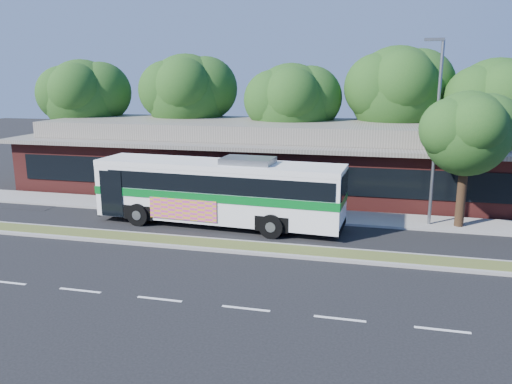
{
  "coord_description": "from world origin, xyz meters",
  "views": [
    {
      "loc": [
        6.78,
        -19.34,
        7.27
      ],
      "look_at": [
        1.42,
        2.97,
        2.0
      ],
      "focal_mm": 35.0,
      "sensor_mm": 36.0,
      "label": 1
    }
  ],
  "objects_px": {
    "transit_bus": "(220,187)",
    "sidewalk_tree": "(473,132)",
    "sedan": "(123,181)",
    "lamp_post": "(436,128)"
  },
  "relations": [
    {
      "from": "lamp_post",
      "to": "sidewalk_tree",
      "type": "xyz_separation_m",
      "value": [
        1.73,
        0.09,
        -0.14
      ]
    },
    {
      "from": "transit_bus",
      "to": "sedan",
      "type": "height_order",
      "value": "transit_bus"
    },
    {
      "from": "transit_bus",
      "to": "sidewalk_tree",
      "type": "height_order",
      "value": "sidewalk_tree"
    },
    {
      "from": "transit_bus",
      "to": "sidewalk_tree",
      "type": "distance_m",
      "value": 12.48
    },
    {
      "from": "sedan",
      "to": "sidewalk_tree",
      "type": "relative_size",
      "value": 0.7
    },
    {
      "from": "transit_bus",
      "to": "lamp_post",
      "type": "bearing_deg",
      "value": 15.73
    },
    {
      "from": "sedan",
      "to": "sidewalk_tree",
      "type": "height_order",
      "value": "sidewalk_tree"
    },
    {
      "from": "transit_bus",
      "to": "sidewalk_tree",
      "type": "relative_size",
      "value": 1.89
    },
    {
      "from": "transit_bus",
      "to": "sidewalk_tree",
      "type": "xyz_separation_m",
      "value": [
        11.94,
        2.3,
        2.81
      ]
    },
    {
      "from": "lamp_post",
      "to": "sidewalk_tree",
      "type": "relative_size",
      "value": 1.35
    }
  ]
}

